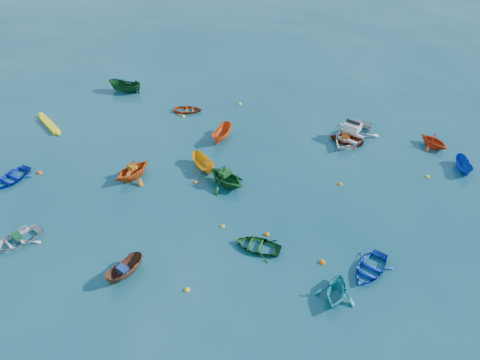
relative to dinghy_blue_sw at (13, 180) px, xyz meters
The scene contains 33 objects.
ground 15.01m from the dinghy_blue_sw, ahead, with size 160.00×160.00×0.00m, color #0A3E4F.
dinghy_blue_sw is the anchor object (origin of this frame).
dinghy_white_near 6.87m from the dinghy_blue_sw, 38.60° to the right, with size 2.20×3.07×0.64m, color silver.
sampan_brown_mid 13.39m from the dinghy_blue_sw, 13.87° to the right, with size 1.00×2.66×1.03m, color brown.
dinghy_blue_se 25.51m from the dinghy_blue_sw, ahead, with size 2.18×3.05×0.63m, color blue.
dinghy_orange_w 8.74m from the dinghy_blue_sw, 29.89° to the left, with size 2.60×3.02×1.59m, color #DB5614.
sampan_yellow_mid 13.88m from the dinghy_blue_sw, 33.77° to the left, with size 1.06×2.81×1.09m, color #F7A416.
dinghy_green_e 18.81m from the dinghy_blue_sw, ahead, with size 2.08×2.91×0.60m, color #124D1D.
dinghy_cyan_se 24.12m from the dinghy_blue_sw, ahead, with size 2.28×2.65×1.39m, color teal.
dinghy_red_nw 15.51m from the dinghy_blue_sw, 68.04° to the left, with size 1.80×2.52×0.52m, color #AA360E.
sampan_orange_n 16.04m from the dinghy_blue_sw, 48.02° to the left, with size 1.09×2.88×1.12m, color #E65315.
dinghy_green_n 15.52m from the dinghy_blue_sw, 25.79° to the left, with size 2.73×3.17×1.67m, color #135220.
dinghy_red_ne 25.63m from the dinghy_blue_sw, 39.47° to the left, with size 1.98×2.77×0.58m, color #A8270E.
sampan_blue_far 33.14m from the dinghy_blue_sw, 30.08° to the left, with size 0.91×2.40×0.93m, color #0D37A6.
dinghy_orange_far 32.20m from the dinghy_blue_sw, 35.68° to the left, with size 2.11×2.45×1.29m, color red.
sampan_green_far 14.84m from the dinghy_blue_sw, 95.87° to the left, with size 1.21×3.21×1.24m, color #0F4119.
kayak_yellow 7.46m from the dinghy_blue_sw, 115.27° to the left, with size 0.59×3.97×0.40m, color yellow, non-canonical shape.
motorboat_white 26.13m from the dinghy_blue_sw, 40.00° to the left, with size 3.56×4.97×1.63m, color silver.
tarp_green_a 6.85m from the dinghy_blue_sw, 37.81° to the right, with size 0.62×0.47×0.30m, color #124827.
tarp_blue_a 13.42m from the dinghy_blue_sw, 14.51° to the right, with size 0.60×0.46×0.29m, color navy.
tarp_orange_a 8.83m from the dinghy_blue_sw, 30.13° to the left, with size 0.61×0.47×0.30m, color orange.
tarp_green_b 15.48m from the dinghy_blue_sw, 26.03° to the left, with size 0.75×0.57×0.36m, color #134D18.
tarp_orange_b 25.55m from the dinghy_blue_sw, 39.59° to the left, with size 0.67×0.51×0.33m, color #D75C16.
buoy_or_a 1.88m from the dinghy_blue_sw, 53.86° to the left, with size 0.38×0.38×0.38m, color #E94B0C.
buoy_ye_a 16.85m from the dinghy_blue_sw, ahead, with size 0.33×0.33×0.33m, color yellow.
buoy_or_b 22.80m from the dinghy_blue_sw, ahead, with size 0.38×0.38×0.38m, color #E75A0C.
buoy_ye_b 14.69m from the dinghy_blue_sw, 66.27° to the left, with size 0.32×0.32×0.32m, color yellow.
buoy_or_c 13.31m from the dinghy_blue_sw, 26.72° to the left, with size 0.29×0.29×0.29m, color orange.
buoy_ye_c 16.16m from the dinghy_blue_sw, 10.35° to the left, with size 0.30×0.30×0.30m, color gold.
buoy_or_d 19.06m from the dinghy_blue_sw, 10.78° to the left, with size 0.35×0.35×0.35m, color orange.
buoy_ye_d 20.01m from the dinghy_blue_sw, 62.41° to the left, with size 0.37×0.37×0.37m, color yellow.
buoy_or_e 23.70m from the dinghy_blue_sw, 26.69° to the left, with size 0.31×0.31×0.31m, color orange.
buoy_ye_e 30.24m from the dinghy_blue_sw, 28.62° to the left, with size 0.32×0.32×0.32m, color yellow.
Camera 1 is at (12.30, -18.18, 20.78)m, focal length 35.00 mm.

